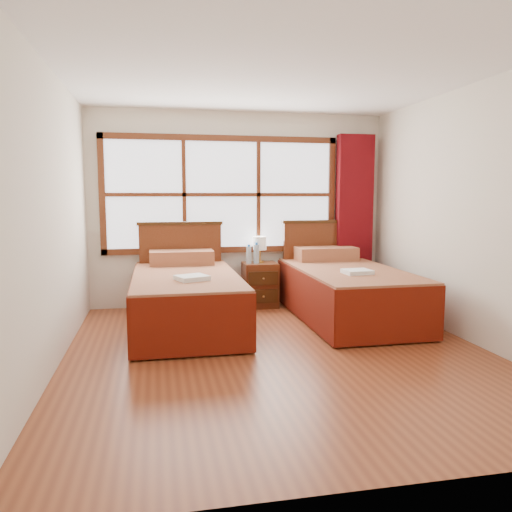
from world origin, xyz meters
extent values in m
plane|color=brown|center=(0.00, 0.00, 0.00)|extent=(4.50, 4.50, 0.00)
plane|color=white|center=(0.00, 0.00, 2.60)|extent=(4.50, 4.50, 0.00)
plane|color=silver|center=(0.00, 2.25, 1.30)|extent=(4.00, 0.00, 4.00)
plane|color=silver|center=(-2.00, 0.00, 1.30)|extent=(0.00, 4.50, 4.50)
plane|color=silver|center=(2.00, 0.00, 1.30)|extent=(0.00, 4.50, 4.50)
cube|color=white|center=(-0.25, 2.22, 1.50)|extent=(3.00, 0.02, 1.40)
cube|color=#5A2813|center=(-0.25, 2.20, 0.76)|extent=(3.16, 0.06, 0.08)
cube|color=#5A2813|center=(-0.25, 2.20, 2.24)|extent=(3.16, 0.06, 0.08)
cube|color=#5A2813|center=(-1.79, 2.20, 1.50)|extent=(0.08, 0.06, 1.56)
cube|color=#5A2813|center=(1.29, 2.20, 1.50)|extent=(0.08, 0.06, 1.56)
cube|color=#5A2813|center=(-0.75, 2.20, 1.50)|extent=(0.05, 0.05, 1.40)
cube|color=#5A2813|center=(0.25, 2.20, 1.50)|extent=(0.05, 0.05, 1.40)
cube|color=#5A2813|center=(-0.25, 2.20, 1.50)|extent=(3.00, 0.05, 0.05)
cube|color=#650A0F|center=(1.60, 2.11, 1.17)|extent=(0.50, 0.16, 2.30)
cube|color=#371E0B|center=(-0.81, 1.13, 0.17)|extent=(1.03, 2.05, 0.33)
cube|color=maroon|center=(-0.81, 1.13, 0.47)|extent=(1.15, 2.28, 0.28)
cube|color=maroon|center=(-1.39, 1.13, 0.30)|extent=(0.03, 2.28, 0.57)
cube|color=maroon|center=(-0.24, 1.13, 0.30)|extent=(0.03, 2.28, 0.57)
cube|color=maroon|center=(-0.81, 0.00, 0.30)|extent=(1.15, 0.03, 0.57)
cube|color=maroon|center=(-0.81, 1.96, 0.70)|extent=(0.80, 0.47, 0.18)
cube|color=#5A2813|center=(-0.81, 2.14, 0.56)|extent=(1.07, 0.06, 1.12)
cube|color=#371E0B|center=(-0.81, 2.14, 1.13)|extent=(1.12, 0.08, 0.04)
cube|color=#371E0B|center=(1.13, 1.13, 0.17)|extent=(1.03, 2.06, 0.34)
cube|color=maroon|center=(1.13, 1.13, 0.48)|extent=(1.15, 2.28, 0.28)
cube|color=maroon|center=(0.56, 1.13, 0.31)|extent=(0.03, 2.28, 0.57)
cube|color=maroon|center=(1.70, 1.13, 0.31)|extent=(0.03, 2.28, 0.57)
cube|color=maroon|center=(1.13, 0.00, 0.31)|extent=(1.15, 0.03, 0.57)
cube|color=maroon|center=(1.13, 1.96, 0.70)|extent=(0.81, 0.47, 0.18)
cube|color=#5A2813|center=(1.13, 2.14, 0.56)|extent=(1.07, 0.06, 1.12)
cube|color=#371E0B|center=(1.13, 2.14, 1.13)|extent=(1.12, 0.08, 0.04)
cube|color=#5A2813|center=(0.23, 2.00, 0.30)|extent=(0.45, 0.40, 0.59)
cube|color=#371E0B|center=(0.23, 1.79, 0.18)|extent=(0.39, 0.02, 0.18)
cube|color=#371E0B|center=(0.23, 1.79, 0.42)|extent=(0.39, 0.02, 0.18)
sphere|color=#AB7739|center=(0.23, 1.77, 0.18)|extent=(0.03, 0.03, 0.03)
sphere|color=#AB7739|center=(0.23, 1.77, 0.42)|extent=(0.03, 0.03, 0.03)
cube|color=white|center=(-0.77, 0.69, 0.64)|extent=(0.39, 0.36, 0.05)
cube|color=white|center=(1.08, 0.74, 0.64)|extent=(0.31, 0.28, 0.05)
cylinder|color=gold|center=(0.24, 2.05, 0.60)|extent=(0.11, 0.11, 0.02)
cylinder|color=gold|center=(0.24, 2.05, 0.69)|extent=(0.02, 0.02, 0.15)
cylinder|color=white|center=(0.24, 2.05, 0.85)|extent=(0.18, 0.18, 0.18)
cylinder|color=#A1BED0|center=(0.07, 1.96, 0.71)|extent=(0.07, 0.07, 0.22)
cylinder|color=blue|center=(0.07, 1.96, 0.83)|extent=(0.03, 0.03, 0.03)
cylinder|color=#A1BED0|center=(0.18, 1.97, 0.72)|extent=(0.07, 0.07, 0.25)
cylinder|color=blue|center=(0.18, 1.97, 0.86)|extent=(0.04, 0.04, 0.03)
camera|label=1|loc=(-1.13, -4.47, 1.50)|focal=35.00mm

